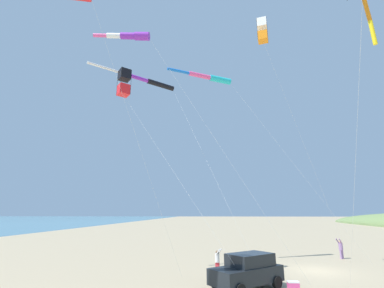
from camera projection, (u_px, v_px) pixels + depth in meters
ground_plane at (316, 271)px, 19.88m from camera, size 600.00×600.00×0.00m
parked_car at (248, 270)px, 15.36m from camera, size 4.50×4.15×1.85m
cooler_box at (293, 285)px, 15.03m from camera, size 0.62×0.42×0.42m
person_adult_flyer at (341, 248)px, 25.20m from camera, size 0.65×0.60×1.81m
person_child_green_jacket at (217, 259)px, 19.34m from camera, size 0.58×0.53×1.64m
kite_windsock_blue_topmost at (129, 36)px, 20.93m from camera, size 14.82×0.66×17.84m
kite_box_red_high_left at (262, 31)px, 23.75m from camera, size 9.57×10.07×20.80m
kite_windsock_rainbow_low_near at (147, 81)px, 23.88m from camera, size 12.74×5.36×15.72m
kite_windsock_orange_high_right at (209, 78)px, 26.32m from camera, size 17.21×2.84×17.29m
kite_box_small_distant at (124, 83)px, 20.94m from camera, size 9.33×3.46×15.01m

